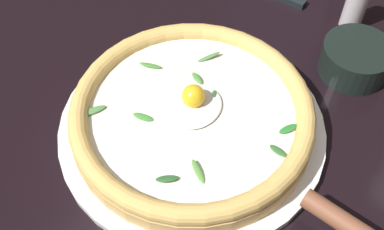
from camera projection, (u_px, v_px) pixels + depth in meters
ground_plane at (186, 159)px, 0.60m from camera, size 2.40×2.40×0.03m
pizza_plate at (192, 127)px, 0.61m from camera, size 0.34×0.34×0.01m
pizza at (192, 114)px, 0.58m from camera, size 0.30×0.30×0.06m
side_bowl at (356, 59)px, 0.66m from camera, size 0.10×0.10×0.04m
pepper_shaker at (356, 5)px, 0.70m from camera, size 0.03×0.03×0.08m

